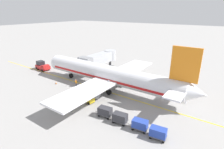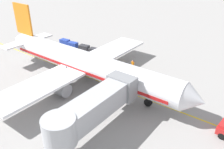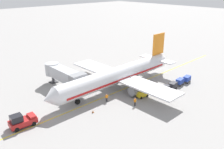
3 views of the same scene
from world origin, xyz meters
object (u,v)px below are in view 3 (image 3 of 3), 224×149
object	(u,v)px
baggage_tug_lead	(142,94)
baggage_cart_tail_end	(187,79)
safety_cone_nose_left	(93,111)
pushback_tractor	(22,121)
parked_airliner	(118,75)
baggage_cart_second_in_train	(173,85)
ground_crew_loader	(135,101)
ground_crew_wing_walker	(107,97)
baggage_cart_front	(165,89)
jet_bridge	(64,74)
baggage_cart_third_in_train	(180,81)

from	to	relation	value
baggage_tug_lead	baggage_cart_tail_end	xyz separation A→B (m)	(-2.19, -14.22, 0.24)
safety_cone_nose_left	pushback_tractor	bearing A→B (deg)	68.17
baggage_cart_tail_end	safety_cone_nose_left	distance (m)	26.26
parked_airliner	baggage_cart_second_in_train	distance (m)	12.69
parked_airliner	ground_crew_loader	distance (m)	9.40
parked_airliner	ground_crew_wing_walker	bearing A→B (deg)	116.17
baggage_cart_front	ground_crew_loader	xyz separation A→B (m)	(0.52, 9.42, 0.00)
baggage_tug_lead	baggage_cart_tail_end	world-z (taller)	baggage_tug_lead
baggage_cart_tail_end	ground_crew_wing_walker	size ratio (longest dim) A/B	1.75
baggage_cart_tail_end	ground_crew_loader	bearing A→B (deg)	87.68
jet_bridge	baggage_cart_third_in_train	xyz separation A→B (m)	(-17.14, -20.89, -2.50)
baggage_cart_second_in_train	safety_cone_nose_left	bearing A→B (deg)	77.99
baggage_tug_lead	ground_crew_wing_walker	size ratio (longest dim) A/B	1.56
baggage_cart_second_in_train	baggage_cart_front	bearing A→B (deg)	87.70
jet_bridge	baggage_cart_tail_end	bearing A→B (deg)	-126.40
baggage_cart_second_in_train	ground_crew_wing_walker	distance (m)	16.20
jet_bridge	baggage_cart_front	distance (m)	22.87
baggage_cart_second_in_train	baggage_cart_third_in_train	xyz separation A→B (m)	(0.17, -3.16, 0.00)
baggage_cart_third_in_train	ground_crew_wing_walker	distance (m)	19.13
baggage_cart_front	ground_crew_wing_walker	world-z (taller)	ground_crew_wing_walker
baggage_cart_third_in_train	baggage_cart_tail_end	world-z (taller)	same
pushback_tractor	baggage_cart_tail_end	distance (m)	38.51
jet_bridge	baggage_cart_third_in_train	distance (m)	27.14
baggage_cart_second_in_train	ground_crew_loader	size ratio (longest dim) A/B	1.75
parked_airliner	baggage_cart_front	size ratio (longest dim) A/B	12.57
ground_crew_wing_walker	pushback_tractor	bearing A→B (deg)	79.49
parked_airliner	ground_crew_loader	world-z (taller)	parked_airliner
parked_airliner	ground_crew_wing_walker	world-z (taller)	parked_airliner
baggage_cart_second_in_train	ground_crew_loader	world-z (taller)	ground_crew_loader
baggage_cart_front	baggage_cart_second_in_train	world-z (taller)	same
pushback_tractor	baggage_cart_tail_end	size ratio (longest dim) A/B	1.54
parked_airliner	baggage_cart_front	world-z (taller)	parked_airliner
baggage_tug_lead	baggage_cart_third_in_train	world-z (taller)	baggage_tug_lead
baggage_cart_second_in_train	ground_crew_loader	bearing A→B (deg)	87.03
baggage_cart_front	baggage_cart_second_in_train	size ratio (longest dim) A/B	1.00
baggage_cart_third_in_train	ground_crew_wing_walker	xyz separation A→B (m)	(5.67, 18.28, 0.00)
baggage_cart_second_in_train	parked_airliner	bearing A→B (deg)	43.81
jet_bridge	pushback_tractor	world-z (taller)	jet_bridge
baggage_cart_front	baggage_cart_second_in_train	bearing A→B (deg)	-92.30
jet_bridge	baggage_cart_tail_end	distance (m)	29.44
baggage_cart_second_in_train	baggage_cart_third_in_train	size ratio (longest dim) A/B	1.00
baggage_tug_lead	baggage_cart_second_in_train	bearing A→B (deg)	-104.11
baggage_tug_lead	baggage_cart_third_in_train	distance (m)	11.66
parked_airliner	pushback_tractor	size ratio (longest dim) A/B	8.15
parked_airliner	baggage_cart_third_in_train	distance (m)	14.92
ground_crew_loader	safety_cone_nose_left	world-z (taller)	ground_crew_loader
baggage_cart_third_in_train	parked_airliner	bearing A→B (deg)	53.16
pushback_tractor	ground_crew_loader	world-z (taller)	pushback_tractor
baggage_cart_tail_end	baggage_cart_third_in_train	bearing A→B (deg)	84.45
ground_crew_wing_walker	baggage_cart_front	bearing A→B (deg)	-115.01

